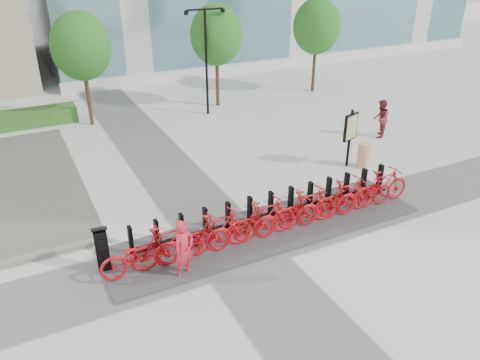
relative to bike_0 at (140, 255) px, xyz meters
name	(u,v)px	position (x,y,z in m)	size (l,w,h in m)	color
ground	(232,247)	(2.60, 0.05, -0.62)	(120.00, 120.00, 0.00)	silver
hedge_b	(8,121)	(-2.40, 13.25, -0.27)	(6.00, 1.20, 0.70)	#23521C
tree_1	(81,47)	(1.10, 12.05, 2.97)	(2.60, 2.60, 5.10)	#4F3123
tree_2	(216,35)	(7.60, 12.05, 2.97)	(2.60, 2.60, 5.10)	#4F3123
tree_3	(317,27)	(13.60, 12.05, 2.97)	(2.60, 2.60, 5.10)	#4F3123
streetlamp	(206,50)	(6.60, 11.05, 2.52)	(2.00, 0.20, 5.00)	black
dock_pad	(267,229)	(3.90, 0.35, -0.58)	(9.60, 2.40, 0.08)	#444346
dock_rail_posts	(272,205)	(4.32, 0.82, -0.11)	(8.74, 0.50, 0.85)	black
bike_0	(140,255)	(0.00, 0.00, 0.00)	(0.71, 2.05, 1.08)	#AC0B0F
bike_1	(167,245)	(0.72, 0.00, 0.06)	(0.56, 1.99, 1.19)	#AC0B0F
bike_2	(193,240)	(1.44, 0.00, 0.00)	(0.71, 2.05, 1.08)	#AC0B0F
bike_3	(218,231)	(2.16, 0.00, 0.06)	(0.56, 1.99, 1.19)	#AC0B0F
bike_4	(242,227)	(2.88, 0.00, 0.00)	(0.71, 2.05, 1.08)	#AC0B0F
bike_5	(265,219)	(3.60, 0.00, 0.06)	(0.56, 1.99, 1.19)	#AC0B0F
bike_6	(287,215)	(4.32, 0.00, 0.00)	(0.71, 2.05, 1.08)	#AC0B0F
bike_7	(308,207)	(5.04, 0.00, 0.06)	(0.56, 1.99, 1.19)	#AC0B0F
bike_8	(327,203)	(5.76, 0.00, 0.00)	(0.71, 2.05, 1.08)	#AC0B0F
bike_9	(347,196)	(6.48, 0.00, 0.06)	(0.56, 1.99, 1.19)	#AC0B0F
bike_10	(365,193)	(7.20, 0.00, 0.00)	(0.71, 2.05, 1.08)	#AC0B0F
bike_11	(383,187)	(7.92, 0.00, 0.06)	(0.56, 1.99, 1.19)	#AC0B0F
kiosk	(102,249)	(-0.81, 0.59, 0.07)	(0.42, 0.36, 1.27)	black
worker_red	(184,250)	(0.97, -0.57, 0.19)	(0.59, 0.39, 1.62)	red
pedestrian	(380,119)	(12.04, 4.74, 0.21)	(0.81, 0.63, 1.66)	maroon
construction_barrel	(364,155)	(9.36, 2.59, -0.15)	(0.49, 0.49, 0.94)	#D85A00
map_sign	(351,129)	(8.87, 2.93, 0.86)	(0.73, 0.32, 2.23)	black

